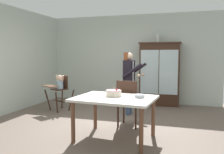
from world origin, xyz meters
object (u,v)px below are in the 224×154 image
object	(u,v)px
serving_bowl	(140,96)
birthday_cake	(114,93)
dining_table	(115,103)
china_cabinet	(160,74)
ceramic_vase	(158,38)
high_chair_with_toddler	(59,86)
dining_chair_far_side	(128,100)
adult_person	(129,75)

from	to	relation	value
serving_bowl	birthday_cake	bearing A→B (deg)	179.22
dining_table	birthday_cake	size ratio (longest dim) A/B	5.11
china_cabinet	birthday_cake	size ratio (longest dim) A/B	6.54
dining_table	ceramic_vase	bearing A→B (deg)	83.24
high_chair_with_toddler	birthday_cake	bearing A→B (deg)	-9.51
china_cabinet	dining_chair_far_side	bearing A→B (deg)	-99.02
ceramic_vase	dining_table	distance (m)	3.40
china_cabinet	high_chair_with_toddler	size ratio (longest dim) A/B	1.93
high_chair_with_toddler	serving_bowl	xyz separation A→B (m)	(2.41, -1.52, 0.11)
dining_chair_far_side	serving_bowl	bearing A→B (deg)	122.82
serving_bowl	dining_chair_far_side	distance (m)	0.75
dining_table	birthday_cake	distance (m)	0.19
birthday_cake	serving_bowl	distance (m)	0.47
dining_table	serving_bowl	distance (m)	0.44
ceramic_vase	serving_bowl	world-z (taller)	ceramic_vase
ceramic_vase	dining_chair_far_side	xyz separation A→B (m)	(-0.31, -2.39, -1.39)
high_chair_with_toddler	adult_person	distance (m)	1.88
dining_table	serving_bowl	bearing A→B (deg)	12.77
dining_chair_far_side	adult_person	bearing A→B (deg)	-74.46
dining_table	birthday_cake	bearing A→B (deg)	117.32
china_cabinet	dining_table	bearing A→B (deg)	-98.10
china_cabinet	birthday_cake	xyz separation A→B (m)	(-0.49, -3.01, -0.13)
birthday_cake	dining_chair_far_side	bearing A→B (deg)	79.51
dining_table	dining_chair_far_side	size ratio (longest dim) A/B	1.49
high_chair_with_toddler	dining_chair_far_side	bearing A→B (deg)	5.04
china_cabinet	serving_bowl	xyz separation A→B (m)	(-0.03, -3.02, -0.15)
china_cabinet	dining_chair_far_side	size ratio (longest dim) A/B	1.91
adult_person	serving_bowl	distance (m)	1.79
adult_person	dining_chair_far_side	xyz separation A→B (m)	(0.22, -1.05, -0.41)
ceramic_vase	serving_bowl	bearing A→B (deg)	-89.15
high_chair_with_toddler	china_cabinet	bearing A→B (deg)	59.91
high_chair_with_toddler	birthday_cake	world-z (taller)	high_chair_with_toddler
dining_table	dining_chair_far_side	xyz separation A→B (m)	(0.06, 0.73, -0.09)
china_cabinet	ceramic_vase	size ratio (longest dim) A/B	6.78
china_cabinet	birthday_cake	bearing A→B (deg)	-99.33
high_chair_with_toddler	serving_bowl	bearing A→B (deg)	-3.85
adult_person	birthday_cake	world-z (taller)	adult_person
high_chair_with_toddler	birthday_cake	xyz separation A→B (m)	(1.95, -1.52, 0.14)
adult_person	dining_chair_far_side	world-z (taller)	adult_person
high_chair_with_toddler	dining_chair_far_side	size ratio (longest dim) A/B	0.99
ceramic_vase	serving_bowl	xyz separation A→B (m)	(0.04, -3.02, -1.18)
adult_person	birthday_cake	size ratio (longest dim) A/B	5.47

